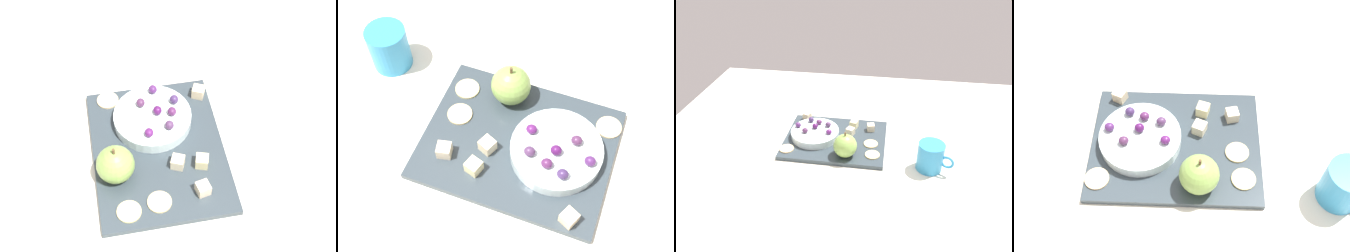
{
  "view_description": "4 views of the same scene",
  "coord_description": "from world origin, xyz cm",
  "views": [
    {
      "loc": [
        -51.79,
        8.46,
        85.69
      ],
      "look_at": [
        7.24,
        -2.43,
        7.92
      ],
      "focal_mm": 54.3,
      "sensor_mm": 36.0,
      "label": 1
    },
    {
      "loc": [
        16.13,
        -37.41,
        72.44
      ],
      "look_at": [
        1.96,
        0.81,
        7.43
      ],
      "focal_mm": 48.33,
      "sensor_mm": 36.0,
      "label": 2
    },
    {
      "loc": [
        -12.14,
        90.14,
        67.44
      ],
      "look_at": [
        1.94,
        -1.74,
        8.52
      ],
      "focal_mm": 36.3,
      "sensor_mm": 36.0,
      "label": 3
    },
    {
      "loc": [
        1.75,
        42.43,
        69.66
      ],
      "look_at": [
        3.34,
        -0.88,
        9.23
      ],
      "focal_mm": 42.89,
      "sensor_mm": 36.0,
      "label": 4
    }
  ],
  "objects": [
    {
      "name": "table",
      "position": [
        0.0,
        0.0,
        1.7
      ],
      "size": [
        131.49,
        106.82,
        3.4
      ],
      "primitive_type": "cube",
      "color": "silver",
      "rests_on": "ground"
    },
    {
      "name": "cracker_1",
      "position": [
        18.5,
        8.34,
        4.9
      ],
      "size": [
        4.47,
        4.47,
        0.4
      ],
      "primitive_type": "cylinder",
      "color": "#E2C18B",
      "rests_on": "platter"
    },
    {
      "name": "grape_2",
      "position": [
        17.11,
        -1.07,
        7.98
      ],
      "size": [
        1.91,
        1.72,
        1.69
      ],
      "primitive_type": "ellipsoid",
      "color": "#4E245F",
      "rests_on": "serving_dish"
    },
    {
      "name": "serving_dish",
      "position": [
        11.27,
        -0.16,
        5.92
      ],
      "size": [
        15.59,
        15.59,
        2.44
      ],
      "primitive_type": "cylinder",
      "color": "silver",
      "rests_on": "platter"
    },
    {
      "name": "grape_5",
      "position": [
        13.62,
        -4.85,
        8.03
      ],
      "size": [
        1.91,
        1.72,
        1.79
      ],
      "primitive_type": "ellipsoid",
      "color": "#402A5A",
      "rests_on": "serving_dish"
    },
    {
      "name": "grape_0",
      "position": [
        14.04,
        1.92,
        7.97
      ],
      "size": [
        1.91,
        1.72,
        1.66
      ],
      "primitive_type": "ellipsoid",
      "color": "#4F2A4E",
      "rests_on": "serving_dish"
    },
    {
      "name": "cup",
      "position": [
        -25.06,
        9.5,
        7.7
      ],
      "size": [
        10.33,
        7.59,
        8.6
      ],
      "color": "#308DC2",
      "rests_on": "table"
    },
    {
      "name": "grape_4",
      "position": [
        6.34,
        1.44,
        7.91
      ],
      "size": [
        1.91,
        1.72,
        1.56
      ],
      "primitive_type": "ellipsoid",
      "color": "#581E61",
      "rests_on": "serving_dish"
    },
    {
      "name": "apple_stem",
      "position": [
        0.0,
        8.66,
        12.42
      ],
      "size": [
        0.5,
        0.5,
        1.2
      ],
      "primitive_type": "cylinder",
      "color": "brown",
      "rests_on": "apple_whole"
    },
    {
      "name": "cracker_2",
      "position": [
        -8.17,
        7.47,
        4.9
      ],
      "size": [
        4.47,
        4.47,
        0.4
      ],
      "primitive_type": "cylinder",
      "color": "#D5C383",
      "rests_on": "platter"
    },
    {
      "name": "cheese_cube_0",
      "position": [
        -6.47,
        -6.38,
        5.87
      ],
      "size": [
        2.81,
        2.81,
        2.36
      ],
      "primitive_type": "cube",
      "rotation": [
        0.0,
        0.0,
        0.22
      ],
      "color": "beige",
      "rests_on": "platter"
    },
    {
      "name": "grape_3",
      "position": [
        10.68,
        -3.86,
        7.97
      ],
      "size": [
        1.91,
        1.72,
        1.67
      ],
      "primitive_type": "ellipsoid",
      "color": "#522453",
      "rests_on": "serving_dish"
    },
    {
      "name": "grape_1",
      "position": [
        7.39,
        -2.75,
        7.98
      ],
      "size": [
        1.91,
        1.72,
        1.7
      ],
      "primitive_type": "ellipsoid",
      "color": "#4E2F56",
      "rests_on": "serving_dish"
    },
    {
      "name": "cheese_cube_2",
      "position": [
        0.24,
        -2.98,
        5.87
      ],
      "size": [
        3.1,
        3.1,
        2.36
      ],
      "primitive_type": "cube",
      "rotation": [
        0.0,
        0.0,
        1.16
      ],
      "color": "beige",
      "rests_on": "platter"
    },
    {
      "name": "apple_whole",
      "position": [
        0.0,
        8.66,
        8.26
      ],
      "size": [
        7.12,
        7.12,
        7.12
      ],
      "primitive_type": "sphere",
      "color": "#82A94D",
      "rests_on": "platter"
    },
    {
      "name": "platter",
      "position": [
        4.54,
        -0.34,
        4.05
      ],
      "size": [
        32.54,
        25.33,
        1.3
      ],
      "primitive_type": "cube",
      "color": "#313D44",
      "rests_on": "table"
    },
    {
      "name": "cheese_cube_3",
      "position": [
        16.57,
        -10.59,
        5.87
      ],
      "size": [
        3.14,
        3.14,
        2.36
      ],
      "primitive_type": "cube",
      "rotation": [
        0.0,
        0.0,
        1.13
      ],
      "color": "beige",
      "rests_on": "platter"
    },
    {
      "name": "grape_6",
      "position": [
        11.4,
        -1.07,
        8.02
      ],
      "size": [
        1.91,
        1.72,
        1.77
      ],
      "primitive_type": "ellipsoid",
      "color": "#4C1754",
      "rests_on": "serving_dish"
    },
    {
      "name": "cheese_cube_1",
      "position": [
        -0.64,
        -7.51,
        5.87
      ],
      "size": [
        2.94,
        2.94,
        2.36
      ],
      "primitive_type": "cube",
      "rotation": [
        0.0,
        0.0,
        1.27
      ],
      "color": "beige",
      "rests_on": "platter"
    },
    {
      "name": "cracker_0",
      "position": [
        -7.23,
        1.79,
        4.9
      ],
      "size": [
        4.47,
        4.47,
        0.4
      ],
      "primitive_type": "cylinder",
      "color": "#DBC085",
      "rests_on": "platter"
    }
  ]
}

